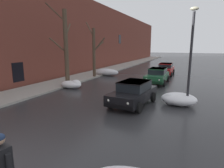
{
  "coord_description": "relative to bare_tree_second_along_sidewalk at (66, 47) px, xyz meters",
  "views": [
    {
      "loc": [
        5.21,
        -3.07,
        3.51
      ],
      "look_at": [
        0.53,
        7.58,
        1.17
      ],
      "focal_mm": 30.5,
      "sensor_mm": 36.0,
      "label": 1
    }
  ],
  "objects": [
    {
      "name": "pedestrian_with_coffee",
      "position": [
        6.78,
        -11.28,
        -2.33
      ],
      "size": [
        0.64,
        0.36,
        1.76
      ],
      "color": "slate",
      "rests_on": "ground"
    },
    {
      "name": "snow_bank_mid_block_left",
      "position": [
        0.97,
        -0.66,
        -3.05
      ],
      "size": [
        1.89,
        1.05,
        0.73
      ],
      "color": "white",
      "rests_on": "ground"
    },
    {
      "name": "brick_townhouse_facade",
      "position": [
        -3.39,
        7.44,
        1.42
      ],
      "size": [
        0.63,
        80.0,
        9.58
      ],
      "color": "brown",
      "rests_on": "ground"
    },
    {
      "name": "snow_bank_far_right_pile",
      "position": [
        9.52,
        -1.97,
        -3.0
      ],
      "size": [
        2.08,
        1.48,
        0.76
      ],
      "color": "white",
      "rests_on": "ground"
    },
    {
      "name": "bare_tree_second_along_sidewalk",
      "position": [
        0.0,
        0.0,
        0.0
      ],
      "size": [
        1.77,
        3.24,
        6.72
      ],
      "color": "#4C3D2D",
      "rests_on": "ground"
    },
    {
      "name": "snow_bank_along_right_kerb",
      "position": [
        0.63,
        6.78,
        -2.97
      ],
      "size": [
        2.89,
        1.21,
        0.83
      ],
      "color": "white",
      "rests_on": "ground"
    },
    {
      "name": "sedan_black_approaching_near_lane",
      "position": [
        7.03,
        -2.9,
        -2.62
      ],
      "size": [
        2.25,
        4.12,
        1.42
      ],
      "color": "black",
      "rests_on": "ground"
    },
    {
      "name": "sedan_green_parked_kerbside_close",
      "position": [
        7.09,
        4.48,
        -2.62
      ],
      "size": [
        1.9,
        4.17,
        1.42
      ],
      "color": "#1E5633",
      "rests_on": "ground"
    },
    {
      "name": "sedan_red_parked_kerbside_mid",
      "position": [
        7.05,
        10.02,
        -2.61
      ],
      "size": [
        1.9,
        4.4,
        1.42
      ],
      "color": "red",
      "rests_on": "ground"
    },
    {
      "name": "left_sidewalk_slab",
      "position": [
        -1.29,
        7.45,
        -3.3
      ],
      "size": [
        3.2,
        80.0,
        0.14
      ],
      "primitive_type": "cube",
      "color": "gray",
      "rests_on": "ground"
    },
    {
      "name": "street_lamp_post",
      "position": [
        10.05,
        -2.14,
        -0.25
      ],
      "size": [
        0.44,
        0.24,
        5.54
      ],
      "color": "#28282D",
      "rests_on": "ground"
    },
    {
      "name": "bare_tree_mid_block",
      "position": [
        0.05,
        4.94,
        -0.47
      ],
      "size": [
        2.8,
        1.55,
        6.17
      ],
      "color": "#4C3D2D",
      "rests_on": "ground"
    }
  ]
}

